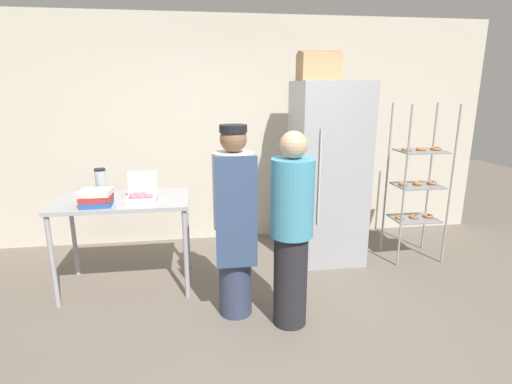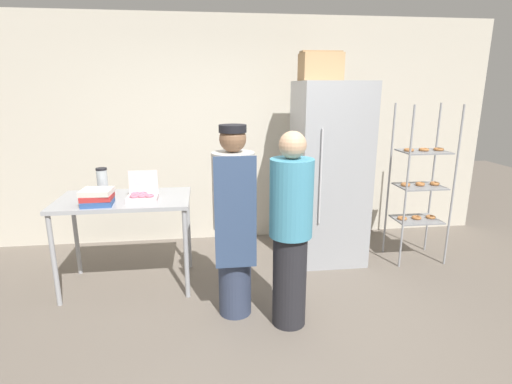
{
  "view_description": "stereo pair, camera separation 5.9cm",
  "coord_description": "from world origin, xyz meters",
  "px_view_note": "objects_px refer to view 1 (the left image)",
  "views": [
    {
      "loc": [
        -0.52,
        -2.63,
        1.91
      ],
      "look_at": [
        -0.02,
        0.72,
        1.02
      ],
      "focal_mm": 28.0,
      "sensor_mm": 36.0,
      "label": 1
    },
    {
      "loc": [
        -0.46,
        -2.63,
        1.91
      ],
      "look_at": [
        -0.02,
        0.72,
        1.02
      ],
      "focal_mm": 28.0,
      "sensor_mm": 36.0,
      "label": 2
    }
  ],
  "objects_px": {
    "blender_pitcher": "(101,184)",
    "cardboard_storage_box": "(319,67)",
    "refrigerator": "(327,173)",
    "person_customer": "(292,230)",
    "donut_box": "(142,196)",
    "baking_rack": "(417,185)",
    "binder_stack": "(96,198)",
    "person_baker": "(235,220)"
  },
  "relations": [
    {
      "from": "baking_rack",
      "to": "binder_stack",
      "type": "bearing_deg",
      "value": -172.4
    },
    {
      "from": "donut_box",
      "to": "blender_pitcher",
      "type": "bearing_deg",
      "value": 152.17
    },
    {
      "from": "baking_rack",
      "to": "blender_pitcher",
      "type": "bearing_deg",
      "value": -177.4
    },
    {
      "from": "refrigerator",
      "to": "blender_pitcher",
      "type": "distance_m",
      "value": 2.34
    },
    {
      "from": "person_baker",
      "to": "donut_box",
      "type": "bearing_deg",
      "value": 146.73
    },
    {
      "from": "baking_rack",
      "to": "person_customer",
      "type": "bearing_deg",
      "value": -147.02
    },
    {
      "from": "refrigerator",
      "to": "binder_stack",
      "type": "xyz_separation_m",
      "value": [
        -2.31,
        -0.6,
        -0.02
      ]
    },
    {
      "from": "baking_rack",
      "to": "donut_box",
      "type": "distance_m",
      "value": 2.94
    },
    {
      "from": "cardboard_storage_box",
      "to": "person_customer",
      "type": "bearing_deg",
      "value": -113.3
    },
    {
      "from": "donut_box",
      "to": "cardboard_storage_box",
      "type": "distance_m",
      "value": 2.25
    },
    {
      "from": "binder_stack",
      "to": "cardboard_storage_box",
      "type": "bearing_deg",
      "value": 17.83
    },
    {
      "from": "binder_stack",
      "to": "person_customer",
      "type": "distance_m",
      "value": 1.74
    },
    {
      "from": "refrigerator",
      "to": "person_customer",
      "type": "height_order",
      "value": "refrigerator"
    },
    {
      "from": "refrigerator",
      "to": "blender_pitcher",
      "type": "relative_size",
      "value": 7.11
    },
    {
      "from": "binder_stack",
      "to": "cardboard_storage_box",
      "type": "xyz_separation_m",
      "value": [
        2.19,
        0.71,
        1.15
      ]
    },
    {
      "from": "person_baker",
      "to": "person_customer",
      "type": "height_order",
      "value": "person_baker"
    },
    {
      "from": "donut_box",
      "to": "person_baker",
      "type": "height_order",
      "value": "person_baker"
    },
    {
      "from": "person_baker",
      "to": "person_customer",
      "type": "xyz_separation_m",
      "value": [
        0.43,
        -0.21,
        -0.03
      ]
    },
    {
      "from": "donut_box",
      "to": "cardboard_storage_box",
      "type": "relative_size",
      "value": 0.64
    },
    {
      "from": "refrigerator",
      "to": "donut_box",
      "type": "bearing_deg",
      "value": -165.01
    },
    {
      "from": "refrigerator",
      "to": "binder_stack",
      "type": "bearing_deg",
      "value": -165.43
    },
    {
      "from": "baking_rack",
      "to": "blender_pitcher",
      "type": "xyz_separation_m",
      "value": [
        -3.31,
        -0.15,
        0.16
      ]
    },
    {
      "from": "blender_pitcher",
      "to": "refrigerator",
      "type": "bearing_deg",
      "value": 7.61
    },
    {
      "from": "binder_stack",
      "to": "person_customer",
      "type": "xyz_separation_m",
      "value": [
        1.61,
        -0.66,
        -0.15
      ]
    },
    {
      "from": "donut_box",
      "to": "person_customer",
      "type": "distance_m",
      "value": 1.44
    },
    {
      "from": "refrigerator",
      "to": "cardboard_storage_box",
      "type": "bearing_deg",
      "value": 137.31
    },
    {
      "from": "baking_rack",
      "to": "person_customer",
      "type": "relative_size",
      "value": 1.09
    },
    {
      "from": "donut_box",
      "to": "binder_stack",
      "type": "xyz_separation_m",
      "value": [
        -0.38,
        -0.08,
        0.03
      ]
    },
    {
      "from": "refrigerator",
      "to": "baking_rack",
      "type": "distance_m",
      "value": 1.01
    },
    {
      "from": "blender_pitcher",
      "to": "person_customer",
      "type": "relative_size",
      "value": 0.17
    },
    {
      "from": "donut_box",
      "to": "person_baker",
      "type": "bearing_deg",
      "value": -33.27
    },
    {
      "from": "donut_box",
      "to": "person_customer",
      "type": "bearing_deg",
      "value": -31.03
    },
    {
      "from": "binder_stack",
      "to": "person_customer",
      "type": "height_order",
      "value": "person_customer"
    },
    {
      "from": "refrigerator",
      "to": "person_baker",
      "type": "xyz_separation_m",
      "value": [
        -1.13,
        -1.04,
        -0.14
      ]
    },
    {
      "from": "donut_box",
      "to": "binder_stack",
      "type": "height_order",
      "value": "donut_box"
    },
    {
      "from": "donut_box",
      "to": "baking_rack",
      "type": "bearing_deg",
      "value": 6.97
    },
    {
      "from": "person_baker",
      "to": "blender_pitcher",
      "type": "bearing_deg",
      "value": 148.45
    },
    {
      "from": "blender_pitcher",
      "to": "person_customer",
      "type": "distance_m",
      "value": 1.89
    },
    {
      "from": "refrigerator",
      "to": "cardboard_storage_box",
      "type": "height_order",
      "value": "cardboard_storage_box"
    },
    {
      "from": "refrigerator",
      "to": "binder_stack",
      "type": "height_order",
      "value": "refrigerator"
    },
    {
      "from": "blender_pitcher",
      "to": "cardboard_storage_box",
      "type": "height_order",
      "value": "cardboard_storage_box"
    },
    {
      "from": "donut_box",
      "to": "person_customer",
      "type": "xyz_separation_m",
      "value": [
        1.23,
        -0.74,
        -0.13
      ]
    }
  ]
}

